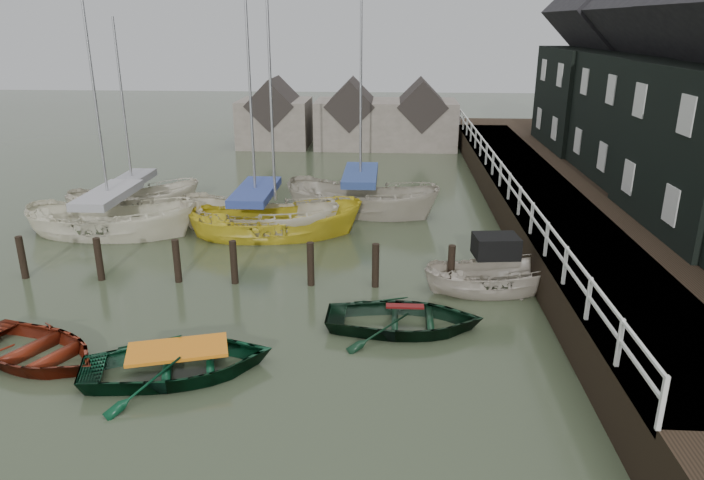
# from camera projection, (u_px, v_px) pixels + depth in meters

# --- Properties ---
(ground) EXTENTS (120.00, 120.00, 0.00)m
(ground) POSITION_uv_depth(u_px,v_px,m) (253.00, 328.00, 16.77)
(ground) COLOR #313B25
(ground) RESTS_ON ground
(pier) EXTENTS (3.04, 32.00, 2.70)m
(pier) POSITION_uv_depth(u_px,v_px,m) (535.00, 206.00, 25.41)
(pier) COLOR black
(pier) RESTS_ON ground
(land_strip) EXTENTS (14.00, 38.00, 1.50)m
(land_strip) POSITION_uv_depth(u_px,v_px,m) (672.00, 225.00, 25.32)
(land_strip) COLOR black
(land_strip) RESTS_ON ground
(mooring_pilings) EXTENTS (13.72, 0.22, 1.80)m
(mooring_pilings) POSITION_uv_depth(u_px,v_px,m) (237.00, 268.00, 19.50)
(mooring_pilings) COLOR black
(mooring_pilings) RESTS_ON ground
(far_sheds) EXTENTS (14.00, 4.08, 4.39)m
(far_sheds) POSITION_uv_depth(u_px,v_px,m) (349.00, 118.00, 40.62)
(far_sheds) COLOR #665B51
(far_sheds) RESTS_ON ground
(rowboat_red) EXTENTS (4.79, 4.25, 0.82)m
(rowboat_red) POSITION_uv_depth(u_px,v_px,m) (36.00, 359.00, 15.22)
(rowboat_red) COLOR #621C0E
(rowboat_red) RESTS_ON ground
(rowboat_green) EXTENTS (5.04, 4.21, 0.90)m
(rowboat_green) POSITION_uv_depth(u_px,v_px,m) (180.00, 374.00, 14.58)
(rowboat_green) COLOR black
(rowboat_green) RESTS_ON ground
(rowboat_dkgreen) EXTENTS (4.19, 3.01, 0.86)m
(rowboat_dkgreen) POSITION_uv_depth(u_px,v_px,m) (404.00, 329.00, 16.74)
(rowboat_dkgreen) COLOR black
(rowboat_dkgreen) RESTS_ON ground
(motorboat) EXTENTS (4.43, 2.07, 2.56)m
(motorboat) POSITION_uv_depth(u_px,v_px,m) (494.00, 289.00, 19.02)
(motorboat) COLOR #BEB2A2
(motorboat) RESTS_ON ground
(sailboat_a) EXTENTS (6.87, 2.82, 10.44)m
(sailboat_a) POSITION_uv_depth(u_px,v_px,m) (113.00, 232.00, 24.23)
(sailboat_a) COLOR beige
(sailboat_a) RESTS_ON ground
(sailboat_b) EXTENTS (7.36, 4.42, 11.25)m
(sailboat_b) POSITION_uv_depth(u_px,v_px,m) (257.00, 229.00, 24.56)
(sailboat_b) COLOR beige
(sailboat_b) RESTS_ON ground
(sailboat_c) EXTENTS (6.84, 3.30, 11.24)m
(sailboat_c) POSITION_uv_depth(u_px,v_px,m) (277.00, 235.00, 24.10)
(sailboat_c) COLOR yellow
(sailboat_c) RESTS_ON ground
(sailboat_d) EXTENTS (7.49, 4.90, 13.19)m
(sailboat_d) POSITION_uv_depth(u_px,v_px,m) (360.00, 210.00, 27.08)
(sailboat_d) COLOR #B8AE9D
(sailboat_d) RESTS_ON ground
(sailboat_e) EXTENTS (5.96, 3.69, 9.05)m
(sailboat_e) POSITION_uv_depth(u_px,v_px,m) (135.00, 207.00, 27.49)
(sailboat_e) COLOR beige
(sailboat_e) RESTS_ON ground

